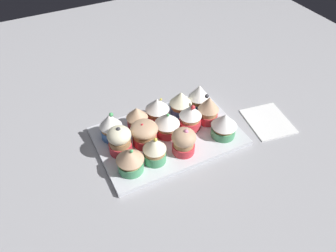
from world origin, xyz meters
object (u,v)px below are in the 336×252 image
at_px(cupcake_2, 184,141).
at_px(cupcake_12, 181,103).
at_px(cupcake_0, 130,159).
at_px(cupcake_8, 207,108).
at_px(cupcake_13, 199,97).
at_px(cupcake_6, 166,123).
at_px(cupcake_1, 155,150).
at_px(cupcake_4, 119,139).
at_px(cupcake_3, 224,125).
at_px(cupcake_5, 144,132).
at_px(cupcake_9, 111,126).
at_px(napkin, 268,121).
at_px(baking_tray, 168,136).
at_px(cupcake_11, 159,109).
at_px(cupcake_10, 137,118).
at_px(cupcake_7, 191,117).

bearing_deg(cupcake_2, cupcake_12, 64.68).
xyz_separation_m(cupcake_0, cupcake_8, (0.25, 0.07, 0.01)).
bearing_deg(cupcake_13, cupcake_6, -157.55).
height_order(cupcake_1, cupcake_8, cupcake_8).
bearing_deg(cupcake_2, cupcake_1, 176.20).
bearing_deg(cupcake_4, cupcake_6, 0.61).
relative_size(cupcake_3, cupcake_5, 0.99).
bearing_deg(cupcake_9, cupcake_8, -11.80).
distance_m(cupcake_0, napkin, 0.41).
bearing_deg(cupcake_0, cupcake_2, -1.59).
xyz_separation_m(cupcake_0, cupcake_6, (0.13, 0.07, 0.00)).
height_order(baking_tray, cupcake_12, cupcake_12).
xyz_separation_m(cupcake_1, cupcake_2, (0.07, -0.00, -0.00)).
relative_size(cupcake_1, cupcake_9, 0.94).
xyz_separation_m(cupcake_5, cupcake_6, (0.06, 0.00, 0.00)).
distance_m(cupcake_3, cupcake_4, 0.26).
height_order(cupcake_8, cupcake_11, cupcake_8).
bearing_deg(cupcake_13, cupcake_5, -164.43).
relative_size(cupcake_1, cupcake_2, 1.02).
bearing_deg(cupcake_5, cupcake_12, 22.17).
relative_size(cupcake_5, cupcake_6, 0.96).
height_order(cupcake_2, cupcake_13, cupcake_13).
height_order(cupcake_8, cupcake_12, cupcake_8).
distance_m(cupcake_10, cupcake_11, 0.06).
bearing_deg(cupcake_9, cupcake_13, 0.09).
xyz_separation_m(cupcake_2, cupcake_12, (0.06, 0.13, 0.00)).
distance_m(cupcake_4, cupcake_9, 0.05).
bearing_deg(cupcake_5, cupcake_10, 84.07).
bearing_deg(cupcake_1, cupcake_0, -178.92).
height_order(cupcake_6, cupcake_10, cupcake_6).
bearing_deg(cupcake_2, cupcake_0, 178.41).
relative_size(cupcake_7, cupcake_9, 0.97).
distance_m(cupcake_3, cupcake_5, 0.20).
distance_m(cupcake_1, cupcake_6, 0.09).
bearing_deg(cupcake_0, cupcake_6, 29.11).
bearing_deg(cupcake_11, cupcake_10, -177.22).
bearing_deg(cupcake_5, cupcake_1, -91.71).
height_order(cupcake_3, napkin, cupcake_3).
xyz_separation_m(cupcake_8, cupcake_11, (-0.12, 0.06, -0.00)).
bearing_deg(cupcake_11, cupcake_4, -156.28).
relative_size(cupcake_11, napkin, 0.58).
height_order(cupcake_1, cupcake_2, cupcake_1).
bearing_deg(baking_tray, cupcake_10, 135.26).
relative_size(baking_tray, cupcake_5, 5.31).
height_order(cupcake_2, cupcake_12, same).
bearing_deg(cupcake_0, cupcake_13, 25.89).
height_order(baking_tray, cupcake_8, cupcake_8).
bearing_deg(cupcake_4, cupcake_3, -14.96).
relative_size(cupcake_3, cupcake_6, 0.95).
bearing_deg(cupcake_1, cupcake_9, 117.98).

